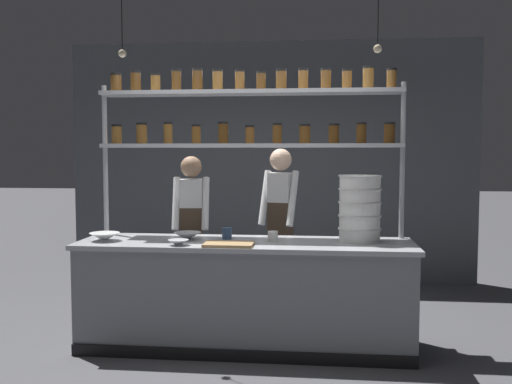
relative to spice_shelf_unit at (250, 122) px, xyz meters
The scene contains 14 objects.
ground_plane 1.98m from the spice_shelf_unit, 90.26° to the right, with size 40.00×40.00×0.00m, color #4C4C51.
back_wall 2.33m from the spice_shelf_unit, 90.04° to the left, with size 5.26×0.12×3.09m, color #4C5156.
prep_counter 1.53m from the spice_shelf_unit, 90.26° to the right, with size 2.86×0.76×0.92m.
spice_shelf_unit is the anchor object (origin of this frame).
chef_left 1.27m from the spice_shelf_unit, 146.80° to the left, with size 0.38×0.31×1.64m.
chef_center 1.12m from the spice_shelf_unit, 64.41° to the left, with size 0.41×0.34×1.72m.
container_stack 1.24m from the spice_shelf_unit, 12.42° to the right, with size 0.37×0.37×0.57m.
cutting_board 1.17m from the spice_shelf_unit, 100.92° to the right, with size 0.40×0.26×0.02m.
prep_bowl_near_left 1.63m from the spice_shelf_unit, 160.38° to the right, with size 0.26×0.26×0.07m.
prep_bowl_center_front 1.28m from the spice_shelf_unit, 131.47° to the right, with size 0.17×0.17×0.05m.
prep_bowl_center_back 1.16m from the spice_shelf_unit, 150.36° to the right, with size 0.24×0.24×0.07m.
serving_cup_front 1.02m from the spice_shelf_unit, 128.68° to the right, with size 0.09×0.09×0.10m.
serving_cup_by_board 1.06m from the spice_shelf_unit, 53.38° to the right, with size 0.09×0.09×0.09m.
pendant_light_row 0.68m from the spice_shelf_unit, 87.56° to the right, with size 2.22×0.07×0.55m.
Camera 1 is at (0.60, -4.79, 1.69)m, focal length 40.00 mm.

